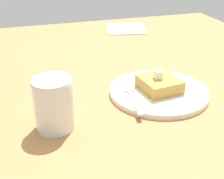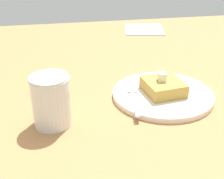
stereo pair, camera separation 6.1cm
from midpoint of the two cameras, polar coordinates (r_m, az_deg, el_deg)
table_surface at (r=72.86cm, az=-2.33°, el=-0.44°), size 118.75×118.75×2.23cm
plate at (r=69.31cm, az=6.07°, el=-0.48°), size 21.82×21.82×1.12cm
toast_slice_center at (r=68.48cm, az=6.15°, el=0.91°), size 9.16×8.76×2.75cm
butter_pat_primary at (r=67.50cm, az=5.88°, el=2.66°), size 2.03×1.87×1.83cm
fork at (r=66.73cm, az=0.81°, el=-0.81°), size 16.04×3.65×0.36cm
syrup_jar at (r=57.23cm, az=-13.63°, el=-2.99°), size 7.29×7.29×9.74cm
napkin at (r=117.57cm, az=1.11°, el=11.05°), size 17.12×16.47×0.30cm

